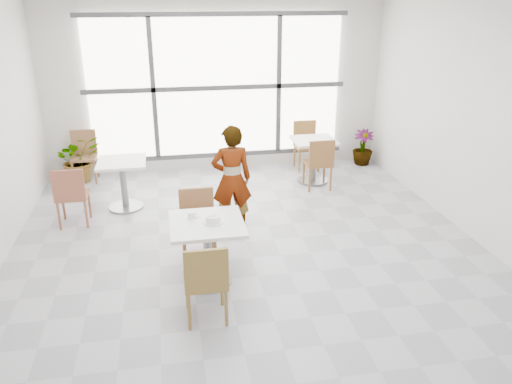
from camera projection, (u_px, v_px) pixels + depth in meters
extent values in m
plane|color=#9E9EA5|center=(252.00, 258.00, 6.25)|extent=(7.00, 7.00, 0.00)
plane|color=silver|center=(217.00, 87.00, 8.89)|extent=(6.00, 0.00, 6.00)
plane|color=silver|center=(373.00, 334.00, 2.50)|extent=(6.00, 0.00, 6.00)
plane|color=silver|center=(491.00, 129.00, 6.20)|extent=(0.00, 7.00, 7.00)
cube|color=white|center=(217.00, 88.00, 8.83)|extent=(4.40, 0.04, 2.40)
cube|color=#3F3F42|center=(217.00, 88.00, 8.80)|extent=(4.60, 0.05, 0.08)
cube|color=#3F3F42|center=(153.00, 90.00, 8.62)|extent=(0.08, 0.05, 2.40)
cube|color=#3F3F42|center=(279.00, 86.00, 8.99)|extent=(0.08, 0.05, 2.40)
cube|color=#3F3F42|center=(219.00, 155.00, 9.26)|extent=(4.60, 0.05, 0.08)
cube|color=#3F3F42|center=(215.00, 14.00, 8.35)|extent=(4.60, 0.05, 0.08)
cube|color=white|center=(207.00, 224.00, 5.47)|extent=(0.80, 0.80, 0.04)
cylinder|color=slate|center=(208.00, 254.00, 5.61)|extent=(0.10, 0.10, 0.71)
cylinder|color=slate|center=(209.00, 281.00, 5.73)|extent=(0.52, 0.52, 0.03)
cube|color=olive|center=(205.00, 280.00, 4.96)|extent=(0.42, 0.42, 0.04)
cube|color=olive|center=(206.00, 270.00, 4.71)|extent=(0.42, 0.04, 0.42)
cylinder|color=olive|center=(222.00, 288.00, 5.24)|extent=(0.04, 0.04, 0.41)
cylinder|color=olive|center=(226.00, 308.00, 4.91)|extent=(0.04, 0.04, 0.41)
cylinder|color=olive|center=(187.00, 292.00, 5.18)|extent=(0.04, 0.04, 0.41)
cylinder|color=olive|center=(189.00, 312.00, 4.85)|extent=(0.04, 0.04, 0.41)
cube|color=brown|center=(198.00, 228.00, 6.06)|extent=(0.42, 0.42, 0.04)
cube|color=brown|center=(196.00, 204.00, 6.15)|extent=(0.42, 0.04, 0.42)
cylinder|color=brown|center=(185.00, 253.00, 5.95)|extent=(0.04, 0.04, 0.41)
cylinder|color=brown|center=(184.00, 239.00, 6.28)|extent=(0.04, 0.04, 0.41)
cylinder|color=brown|center=(215.00, 250.00, 6.01)|extent=(0.04, 0.04, 0.41)
cylinder|color=brown|center=(212.00, 237.00, 6.34)|extent=(0.04, 0.04, 0.41)
cylinder|color=white|center=(213.00, 222.00, 5.45)|extent=(0.21, 0.21, 0.01)
cylinder|color=white|center=(213.00, 219.00, 5.43)|extent=(0.16, 0.16, 0.07)
torus|color=white|center=(213.00, 216.00, 5.42)|extent=(0.16, 0.16, 0.01)
cylinder|color=tan|center=(213.00, 219.00, 5.43)|extent=(0.14, 0.14, 0.05)
cylinder|color=beige|center=(213.00, 217.00, 5.42)|extent=(0.03, 0.03, 0.02)
cylinder|color=beige|center=(209.00, 216.00, 5.43)|extent=(0.03, 0.03, 0.02)
cylinder|color=#F8E6A0|center=(211.00, 217.00, 5.40)|extent=(0.03, 0.03, 0.01)
cylinder|color=beige|center=(214.00, 216.00, 5.44)|extent=(0.03, 0.03, 0.01)
cylinder|color=beige|center=(213.00, 216.00, 5.42)|extent=(0.03, 0.03, 0.01)
cylinder|color=beige|center=(215.00, 216.00, 5.41)|extent=(0.03, 0.03, 0.02)
cylinder|color=beige|center=(215.00, 218.00, 5.38)|extent=(0.03, 0.03, 0.01)
cylinder|color=#ECE598|center=(213.00, 215.00, 5.42)|extent=(0.03, 0.03, 0.01)
cylinder|color=beige|center=(214.00, 215.00, 5.44)|extent=(0.03, 0.03, 0.01)
cylinder|color=beige|center=(213.00, 216.00, 5.43)|extent=(0.03, 0.03, 0.02)
cylinder|color=beige|center=(211.00, 216.00, 5.40)|extent=(0.03, 0.03, 0.02)
cylinder|color=beige|center=(210.00, 216.00, 5.41)|extent=(0.03, 0.03, 0.02)
cylinder|color=beige|center=(217.00, 216.00, 5.41)|extent=(0.03, 0.03, 0.01)
cylinder|color=white|center=(191.00, 217.00, 5.57)|extent=(0.13, 0.13, 0.01)
cylinder|color=white|center=(191.00, 214.00, 5.56)|extent=(0.08, 0.08, 0.06)
torus|color=white|center=(195.00, 214.00, 5.57)|extent=(0.05, 0.01, 0.05)
cylinder|color=black|center=(191.00, 212.00, 5.55)|extent=(0.07, 0.07, 0.00)
cube|color=#B9BABF|center=(196.00, 217.00, 5.56)|extent=(0.09, 0.05, 0.00)
sphere|color=#B9BABF|center=(199.00, 216.00, 5.58)|extent=(0.02, 0.02, 0.02)
imported|color=black|center=(232.00, 179.00, 6.73)|extent=(0.54, 0.36, 1.48)
cube|color=white|center=(122.00, 162.00, 7.43)|extent=(0.70, 0.70, 0.04)
cylinder|color=gray|center=(124.00, 186.00, 7.57)|extent=(0.10, 0.10, 0.71)
cylinder|color=gray|center=(126.00, 207.00, 7.69)|extent=(0.52, 0.52, 0.03)
cube|color=silver|center=(314.00, 141.00, 8.49)|extent=(0.70, 0.70, 0.04)
cylinder|color=slate|center=(313.00, 162.00, 8.63)|extent=(0.10, 0.10, 0.71)
cylinder|color=slate|center=(312.00, 180.00, 8.75)|extent=(0.52, 0.52, 0.03)
cube|color=#98533C|center=(73.00, 196.00, 7.01)|extent=(0.42, 0.42, 0.04)
cube|color=#98533C|center=(68.00, 185.00, 6.75)|extent=(0.42, 0.04, 0.42)
cylinder|color=#98533C|center=(90.00, 204.00, 7.29)|extent=(0.04, 0.04, 0.41)
cylinder|color=#98533C|center=(86.00, 215.00, 6.96)|extent=(0.04, 0.04, 0.41)
cylinder|color=#98533C|center=(63.00, 206.00, 7.23)|extent=(0.04, 0.04, 0.41)
cylinder|color=#98533C|center=(59.00, 217.00, 6.90)|extent=(0.04, 0.04, 0.41)
cube|color=#8E5F3E|center=(84.00, 158.00, 8.60)|extent=(0.42, 0.42, 0.04)
cube|color=#8E5F3E|center=(84.00, 142.00, 8.69)|extent=(0.42, 0.04, 0.42)
cylinder|color=#8E5F3E|center=(73.00, 174.00, 8.49)|extent=(0.04, 0.04, 0.41)
cylinder|color=#8E5F3E|center=(76.00, 167.00, 8.82)|extent=(0.04, 0.04, 0.41)
cylinder|color=#8E5F3E|center=(95.00, 173.00, 8.55)|extent=(0.04, 0.04, 0.41)
cylinder|color=#8E5F3E|center=(98.00, 166.00, 8.88)|extent=(0.04, 0.04, 0.41)
cube|color=brown|center=(318.00, 163.00, 8.32)|extent=(0.42, 0.42, 0.04)
cube|color=brown|center=(322.00, 153.00, 8.06)|extent=(0.42, 0.04, 0.42)
cylinder|color=brown|center=(324.00, 172.00, 8.60)|extent=(0.04, 0.04, 0.41)
cylinder|color=brown|center=(331.00, 179.00, 8.27)|extent=(0.04, 0.04, 0.41)
cylinder|color=brown|center=(304.00, 173.00, 8.54)|extent=(0.04, 0.04, 0.41)
cylinder|color=brown|center=(310.00, 180.00, 8.21)|extent=(0.04, 0.04, 0.41)
cube|color=#9C6A33|center=(307.00, 147.00, 9.21)|extent=(0.42, 0.42, 0.04)
cube|color=#9C6A33|center=(304.00, 132.00, 9.30)|extent=(0.42, 0.04, 0.42)
cylinder|color=#9C6A33|center=(299.00, 162.00, 9.10)|extent=(0.04, 0.04, 0.41)
cylinder|color=#9C6A33|center=(294.00, 156.00, 9.43)|extent=(0.04, 0.04, 0.41)
cylinder|color=#9C6A33|center=(319.00, 161.00, 9.16)|extent=(0.04, 0.04, 0.41)
cylinder|color=#9C6A33|center=(313.00, 155.00, 9.49)|extent=(0.04, 0.04, 0.41)
imported|color=#537B38|center=(79.00, 159.00, 8.61)|extent=(0.93, 0.88, 0.82)
imported|color=#488845|center=(363.00, 147.00, 9.50)|extent=(0.46, 0.46, 0.67)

